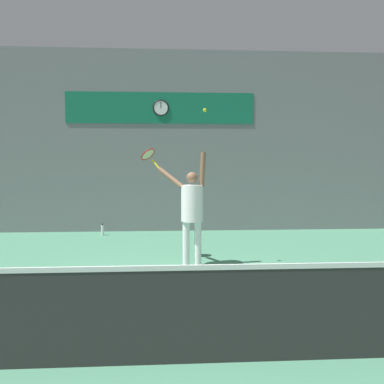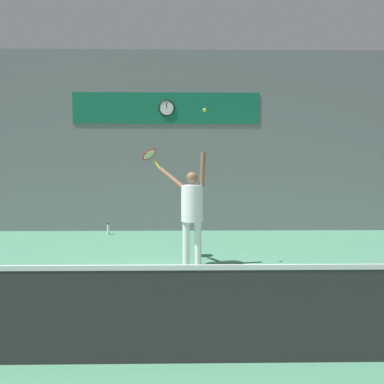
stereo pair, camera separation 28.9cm
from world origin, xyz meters
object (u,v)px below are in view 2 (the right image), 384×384
at_px(water_bottle, 108,229).
at_px(scoreboard_clock, 167,108).
at_px(tennis_player, 192,207).
at_px(tennis_ball, 205,110).
at_px(tennis_racket, 150,155).

bearing_deg(water_bottle, scoreboard_clock, 18.14).
relative_size(tennis_player, tennis_ball, 31.66).
bearing_deg(tennis_racket, tennis_ball, -29.72).
height_order(tennis_player, tennis_racket, tennis_racket).
bearing_deg(scoreboard_clock, tennis_player, -80.02).
height_order(tennis_racket, water_bottle, tennis_racket).
bearing_deg(water_bottle, tennis_player, -55.02).
bearing_deg(tennis_ball, water_bottle, 126.76).
bearing_deg(tennis_player, tennis_racket, 149.03).
relative_size(scoreboard_clock, tennis_player, 0.21).
bearing_deg(tennis_player, scoreboard_clock, 99.98).
height_order(scoreboard_clock, tennis_ball, scoreboard_clock).
height_order(tennis_player, water_bottle, tennis_player).
distance_m(tennis_player, tennis_racket, 1.34).
xyz_separation_m(tennis_ball, water_bottle, (-2.41, 3.23, -2.70)).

